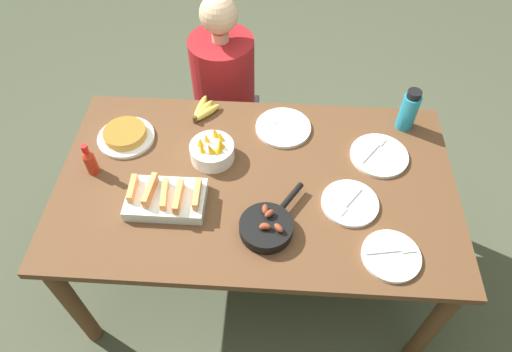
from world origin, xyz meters
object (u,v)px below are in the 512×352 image
Objects in this scene: fruit_bowl_mango at (212,150)px; person_figure at (225,108)px; empty_plate_near_front at (283,128)px; frittata_plate_center at (125,135)px; empty_plate_mid_edge at (391,256)px; empty_plate_far_left at (350,203)px; empty_plate_far_right at (379,155)px; hot_sauce_bottle at (90,160)px; melon_tray at (166,198)px; banana_bunch at (203,111)px; water_bottle at (409,110)px; skillet at (267,226)px.

person_figure is at bearing 92.39° from fruit_bowl_mango.
person_figure reaches higher than empty_plate_near_front.
frittata_plate_center is 0.22× the size of person_figure.
frittata_plate_center reaches higher than empty_plate_mid_edge.
empty_plate_far_right is at bearing 61.36° from empty_plate_far_left.
hot_sauce_bottle is at bearing -159.29° from empty_plate_near_front.
empty_plate_far_left is 0.26m from empty_plate_mid_edge.
melon_tray reaches higher than empty_plate_mid_edge.
empty_plate_mid_edge is 0.19× the size of person_figure.
frittata_plate_center is at bearing -150.31° from banana_bunch.
frittata_plate_center is 0.70m from empty_plate_near_front.
water_bottle is (0.85, 0.24, 0.05)m from fruit_bowl_mango.
water_bottle is at bearing 78.33° from empty_plate_mid_edge.
empty_plate_mid_edge is at bearing -101.67° from water_bottle.
fruit_bowl_mango is 0.70m from person_figure.
person_figure is (0.05, 0.35, -0.30)m from banana_bunch.
banana_bunch is at bearing 29.69° from frittata_plate_center.
banana_bunch is at bearing 137.75° from empty_plate_mid_edge.
frittata_plate_center is 1.60× the size of hot_sauce_bottle.
fruit_bowl_mango is (0.08, -0.27, 0.03)m from banana_bunch.
melon_tray is at bearing -121.17° from fruit_bowl_mango.
skillet is 1.27× the size of empty_plate_far_right.
empty_plate_far_left is 0.30m from empty_plate_far_right.
hot_sauce_bottle is (-1.19, 0.33, 0.06)m from empty_plate_mid_edge.
frittata_plate_center is (-0.65, 0.44, -0.01)m from skillet.
water_bottle is at bearing 58.93° from empty_plate_far_left.
fruit_bowl_mango is 1.20× the size of hot_sauce_bottle.
empty_plate_far_right is 1.15× the size of empty_plate_mid_edge.
melon_tray is 0.73m from empty_plate_far_left.
hot_sauce_bottle reaches higher than frittata_plate_center.
water_bottle reaches higher than empty_plate_far_left.
empty_plate_far_right is 0.98m from person_figure.
empty_plate_mid_edge is 0.70m from water_bottle.
banana_bunch is at bearing 143.28° from empty_plate_far_left.
water_bottle is (0.28, 0.46, 0.09)m from empty_plate_far_left.
person_figure reaches higher than melon_tray.
empty_plate_near_front is 1.16× the size of empty_plate_mid_edge.
water_bottle is (0.55, 0.05, 0.09)m from empty_plate_near_front.
empty_plate_mid_edge is 1.14× the size of fruit_bowl_mango.
melon_tray is (-0.07, -0.52, 0.02)m from banana_bunch.
empty_plate_far_left is 0.61m from fruit_bowl_mango.
empty_plate_near_front is 0.49m from empty_plate_far_left.
melon_tray is 0.92m from empty_plate_far_right.
person_figure reaches higher than empty_plate_mid_edge.
empty_plate_mid_edge is at bearing -59.47° from empty_plate_far_left.
person_figure is at bearing 124.67° from empty_plate_mid_edge.
water_bottle reaches higher than empty_plate_near_front.
person_figure reaches higher than empty_plate_far_left.
empty_plate_far_right is 0.49m from empty_plate_mid_edge.
empty_plate_near_front is 0.84m from hot_sauce_bottle.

